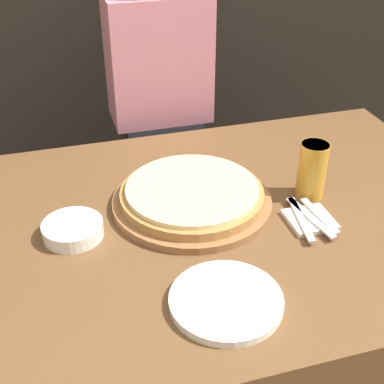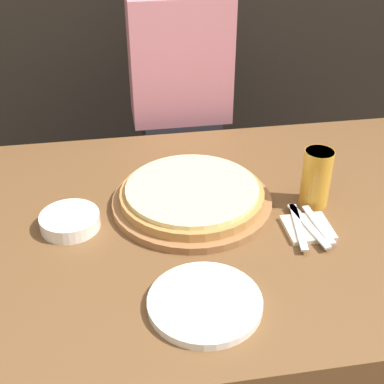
% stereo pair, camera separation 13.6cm
% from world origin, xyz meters
% --- Properties ---
extents(dining_table, '(1.39, 0.97, 0.76)m').
position_xyz_m(dining_table, '(0.00, 0.00, 0.38)').
color(dining_table, brown).
rests_on(dining_table, ground_plane).
extents(pizza_on_board, '(0.41, 0.41, 0.06)m').
position_xyz_m(pizza_on_board, '(-0.06, 0.07, 0.78)').
color(pizza_on_board, '#99663D').
rests_on(pizza_on_board, dining_table).
extents(beer_glass, '(0.07, 0.07, 0.15)m').
position_xyz_m(beer_glass, '(0.25, 0.03, 0.84)').
color(beer_glass, gold).
rests_on(beer_glass, dining_table).
extents(dinner_plate, '(0.23, 0.23, 0.02)m').
position_xyz_m(dinner_plate, '(-0.10, -0.30, 0.77)').
color(dinner_plate, white).
rests_on(dinner_plate, dining_table).
extents(side_bowl, '(0.15, 0.15, 0.04)m').
position_xyz_m(side_bowl, '(-0.37, 0.02, 0.78)').
color(side_bowl, white).
rests_on(side_bowl, dining_table).
extents(napkin_stack, '(0.11, 0.11, 0.01)m').
position_xyz_m(napkin_stack, '(0.20, -0.09, 0.76)').
color(napkin_stack, beige).
rests_on(napkin_stack, dining_table).
extents(fork, '(0.05, 0.19, 0.00)m').
position_xyz_m(fork, '(0.17, -0.09, 0.77)').
color(fork, silver).
rests_on(fork, napkin_stack).
extents(dinner_knife, '(0.05, 0.19, 0.00)m').
position_xyz_m(dinner_knife, '(0.20, -0.09, 0.77)').
color(dinner_knife, silver).
rests_on(dinner_knife, napkin_stack).
extents(spoon, '(0.03, 0.16, 0.00)m').
position_xyz_m(spoon, '(0.22, -0.09, 0.77)').
color(spoon, silver).
rests_on(spoon, napkin_stack).
extents(diner_person, '(0.33, 0.21, 1.37)m').
position_xyz_m(diner_person, '(-0.01, 0.66, 0.69)').
color(diner_person, '#33333D').
rests_on(diner_person, ground_plane).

